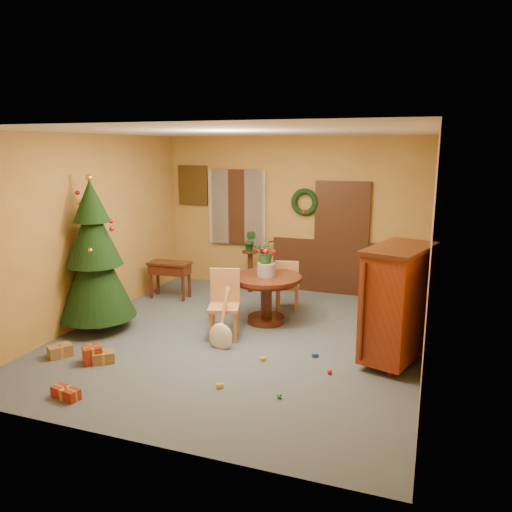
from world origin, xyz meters
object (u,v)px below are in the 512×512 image
at_px(sideboard, 397,301).
at_px(dining_table, 266,290).
at_px(christmas_tree, 95,258).
at_px(writing_desk, 170,271).
at_px(chair_near, 224,301).

bearing_deg(sideboard, dining_table, 157.67).
bearing_deg(sideboard, christmas_tree, -176.02).
height_order(writing_desk, sideboard, sideboard).
height_order(dining_table, christmas_tree, christmas_tree).
bearing_deg(christmas_tree, sideboard, 3.98).
relative_size(dining_table, writing_desk, 1.43).
bearing_deg(writing_desk, chair_near, -40.17).
relative_size(christmas_tree, writing_desk, 3.04).
relative_size(christmas_tree, sideboard, 1.54).
height_order(dining_table, writing_desk, dining_table).
height_order(christmas_tree, sideboard, christmas_tree).
xyz_separation_m(chair_near, christmas_tree, (-1.91, -0.36, 0.57)).
bearing_deg(dining_table, christmas_tree, -153.91).
xyz_separation_m(christmas_tree, sideboard, (4.30, 0.30, -0.30)).
bearing_deg(sideboard, chair_near, 178.46).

